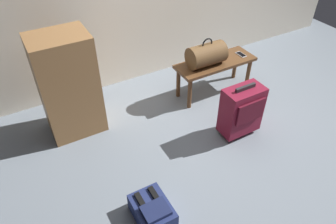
{
  "coord_description": "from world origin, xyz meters",
  "views": [
    {
      "loc": [
        -1.81,
        -1.81,
        2.35
      ],
      "look_at": [
        -0.56,
        0.41,
        0.25
      ],
      "focal_mm": 33.4,
      "sensor_mm": 36.0,
      "label": 1
    }
  ],
  "objects_px": {
    "duffel_bag_brown": "(206,55)",
    "suitcase_upright_burgundy": "(242,110)",
    "bench": "(215,66)",
    "cell_phone": "(241,54)",
    "side_cabinet": "(68,86)",
    "backpack_navy": "(152,211)"
  },
  "relations": [
    {
      "from": "suitcase_upright_burgundy",
      "to": "backpack_navy",
      "type": "height_order",
      "value": "suitcase_upright_burgundy"
    },
    {
      "from": "cell_phone",
      "to": "backpack_navy",
      "type": "bearing_deg",
      "value": -146.82
    },
    {
      "from": "cell_phone",
      "to": "side_cabinet",
      "type": "xyz_separation_m",
      "value": [
        -2.08,
        0.2,
        0.11
      ]
    },
    {
      "from": "duffel_bag_brown",
      "to": "backpack_navy",
      "type": "bearing_deg",
      "value": -137.39
    },
    {
      "from": "bench",
      "to": "cell_phone",
      "type": "height_order",
      "value": "cell_phone"
    },
    {
      "from": "cell_phone",
      "to": "backpack_navy",
      "type": "relative_size",
      "value": 0.38
    },
    {
      "from": "duffel_bag_brown",
      "to": "suitcase_upright_burgundy",
      "type": "bearing_deg",
      "value": -95.09
    },
    {
      "from": "bench",
      "to": "duffel_bag_brown",
      "type": "relative_size",
      "value": 2.27
    },
    {
      "from": "duffel_bag_brown",
      "to": "cell_phone",
      "type": "xyz_separation_m",
      "value": [
        0.52,
        -0.02,
        -0.13
      ]
    },
    {
      "from": "side_cabinet",
      "to": "suitcase_upright_burgundy",
      "type": "bearing_deg",
      "value": -32.44
    },
    {
      "from": "cell_phone",
      "to": "suitcase_upright_burgundy",
      "type": "height_order",
      "value": "suitcase_upright_burgundy"
    },
    {
      "from": "side_cabinet",
      "to": "cell_phone",
      "type": "bearing_deg",
      "value": -5.54
    },
    {
      "from": "suitcase_upright_burgundy",
      "to": "cell_phone",
      "type": "bearing_deg",
      "value": 51.88
    },
    {
      "from": "duffel_bag_brown",
      "to": "cell_phone",
      "type": "bearing_deg",
      "value": -2.33
    },
    {
      "from": "backpack_navy",
      "to": "duffel_bag_brown",
      "type": "bearing_deg",
      "value": 42.61
    },
    {
      "from": "bench",
      "to": "duffel_bag_brown",
      "type": "bearing_deg",
      "value": 180.0
    },
    {
      "from": "bench",
      "to": "cell_phone",
      "type": "xyz_separation_m",
      "value": [
        0.37,
        -0.02,
        0.07
      ]
    },
    {
      "from": "cell_phone",
      "to": "suitcase_upright_burgundy",
      "type": "bearing_deg",
      "value": -128.12
    },
    {
      "from": "bench",
      "to": "duffel_bag_brown",
      "type": "xyz_separation_m",
      "value": [
        -0.15,
        0.0,
        0.2
      ]
    },
    {
      "from": "duffel_bag_brown",
      "to": "backpack_navy",
      "type": "relative_size",
      "value": 1.16
    },
    {
      "from": "backpack_navy",
      "to": "side_cabinet",
      "type": "distance_m",
      "value": 1.51
    },
    {
      "from": "bench",
      "to": "side_cabinet",
      "type": "bearing_deg",
      "value": 173.97
    }
  ]
}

